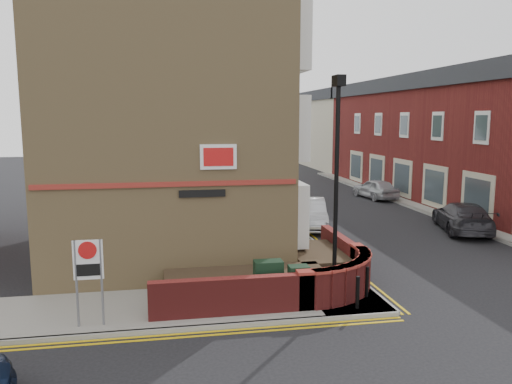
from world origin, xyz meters
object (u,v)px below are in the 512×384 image
object	(u,v)px
utility_cabinet_large	(268,281)
lamppost	(336,188)
zone_sign	(88,267)
silver_car_near	(309,213)

from	to	relation	value
utility_cabinet_large	lamppost	bearing A→B (deg)	-3.01
lamppost	utility_cabinet_large	distance (m)	3.24
lamppost	zone_sign	bearing A→B (deg)	-173.93
lamppost	zone_sign	distance (m)	6.85
utility_cabinet_large	silver_car_near	xyz separation A→B (m)	(3.99, 9.60, -0.02)
utility_cabinet_large	silver_car_near	distance (m)	10.40
lamppost	zone_sign	size ratio (longest dim) A/B	2.86
utility_cabinet_large	silver_car_near	bearing A→B (deg)	67.43
lamppost	silver_car_near	world-z (taller)	lamppost
zone_sign	silver_car_near	distance (m)	13.59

